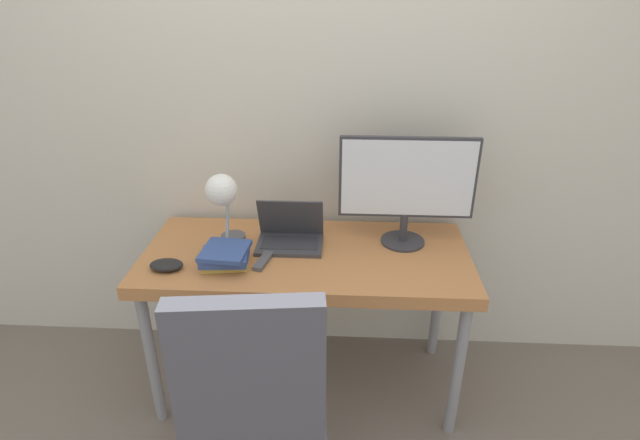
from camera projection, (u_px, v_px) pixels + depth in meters
ground_plane at (302, 433)px, 2.30m from camera, size 12.00×12.00×0.00m
wall_back at (311, 115)px, 2.37m from camera, size 8.00×0.05×2.60m
desk at (306, 266)px, 2.28m from camera, size 1.47×0.66×0.77m
laptop at (290, 235)px, 2.30m from camera, size 0.30×0.21×0.21m
monitor at (407, 184)px, 2.21m from camera, size 0.61×0.20×0.51m
desk_lamp at (222, 194)px, 2.14m from camera, size 0.14×0.26×0.37m
office_chair at (256, 408)px, 1.66m from camera, size 0.64×0.65×1.11m
book_stack at (225, 257)px, 2.13m from camera, size 0.21×0.21×0.08m
tv_remote at (263, 261)px, 2.16m from camera, size 0.07×0.15×0.02m
game_controller at (166, 265)px, 2.11m from camera, size 0.14×0.10×0.04m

